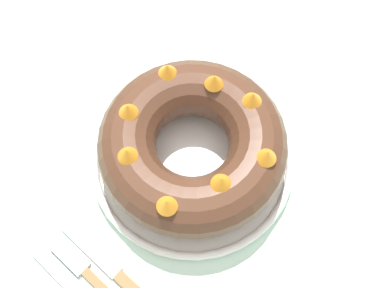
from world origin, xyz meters
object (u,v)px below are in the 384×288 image
serving_dish (192,158)px  bundt_cake (192,144)px  fork (99,285)px  cake_knife (119,276)px

serving_dish → bundt_cake: bundt_cake is taller
bundt_cake → fork: (-0.22, -0.03, -0.06)m
bundt_cake → fork: 0.23m
serving_dish → bundt_cake: size_ratio=1.14×
bundt_cake → cake_knife: (-0.20, -0.04, -0.06)m
bundt_cake → cake_knife: bearing=-168.6°
serving_dish → cake_knife: bearing=-168.5°
fork → bundt_cake: bearing=4.9°
serving_dish → fork: size_ratio=1.51×
cake_knife → fork: bearing=153.5°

